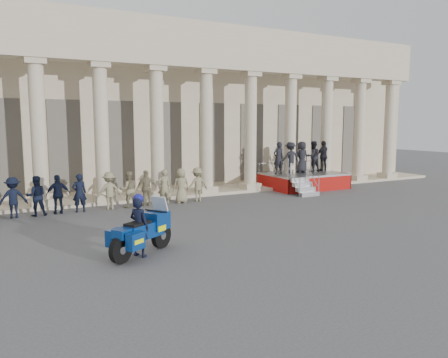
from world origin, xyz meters
TOP-DOWN VIEW (x-y plane):
  - ground at (0.00, 0.00)m, footprint 90.00×90.00m
  - building at (-0.00, 14.74)m, footprint 40.00×12.50m
  - reviewing_stand at (9.77, 7.64)m, footprint 4.28×4.10m
  - motorcycle at (-2.11, -0.43)m, footprint 2.14×1.63m
  - rider at (-2.22, -0.51)m, footprint 0.66×0.72m

SIDE VIEW (x-z plane):
  - ground at x=0.00m, z-range 0.00..0.00m
  - motorcycle at x=-2.11m, z-range -0.10..1.45m
  - rider at x=-2.22m, z-range 0.00..1.75m
  - reviewing_stand at x=9.77m, z-range 0.12..2.74m
  - building at x=0.00m, z-range 0.02..9.02m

